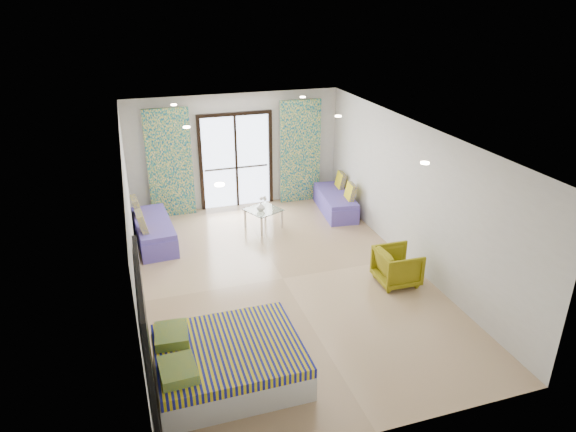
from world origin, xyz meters
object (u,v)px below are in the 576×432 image
object	(u,v)px
daybed_right	(336,201)
armchair	(397,265)
daybed_left	(153,230)
bed	(227,361)
coffee_table	(263,211)

from	to	relation	value
daybed_right	armchair	world-z (taller)	daybed_right
daybed_left	bed	bearing A→B (deg)	-85.79
coffee_table	armchair	distance (m)	3.41
bed	daybed_right	world-z (taller)	daybed_right
bed	armchair	world-z (taller)	armchair
bed	daybed_left	bearing A→B (deg)	98.10
daybed_left	armchair	xyz separation A→B (m)	(4.01, -2.96, 0.08)
bed	coffee_table	bearing A→B (deg)	69.12
bed	daybed_left	world-z (taller)	daybed_left
daybed_left	coffee_table	size ratio (longest dim) A/B	2.12
bed	coffee_table	world-z (taller)	coffee_table
bed	daybed_left	distance (m)	4.54
daybed_left	armchair	bearing A→B (deg)	-40.35
bed	armchair	xyz separation A→B (m)	(3.37, 1.53, 0.08)
bed	coffee_table	xyz separation A→B (m)	(1.73, 4.53, 0.11)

